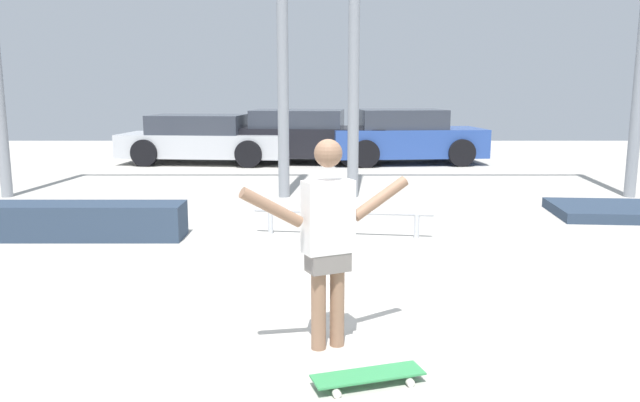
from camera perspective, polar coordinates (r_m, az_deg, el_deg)
The scene contains 9 objects.
ground_plane at distance 5.79m, azimuth -0.35°, elevation -9.45°, with size 36.00×36.00×0.00m, color #B2ADA3.
skateboarder at distance 4.62m, azimuth 0.69°, elevation -3.00°, with size 1.27×0.64×1.59m.
skateboard at distance 4.33m, azimuth 4.37°, elevation -15.63°, with size 0.79×0.42×0.08m.
grind_box at distance 8.81m, azimuth -21.50°, elevation -1.71°, with size 2.84×0.60×0.46m, color #28384C.
manual_pad at distance 10.81m, azimuth 26.96°, elevation -0.83°, with size 2.51×1.39×0.16m, color #28384C.
grind_rail at distance 8.32m, azimuth 2.02°, elevation -1.31°, with size 2.38×0.40×0.36m.
parked_car_silver at distance 16.72m, azimuth -10.69°, elevation 5.55°, with size 4.45×2.17×1.27m.
parked_car_black at distance 16.62m, azimuth -1.61°, elevation 5.90°, with size 4.42×2.29×1.39m.
parked_car_blue at distance 16.58m, azimuth 7.72°, elevation 5.82°, with size 4.09×2.21×1.41m.
Camera 1 is at (0.03, -5.45, 1.95)m, focal length 35.00 mm.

